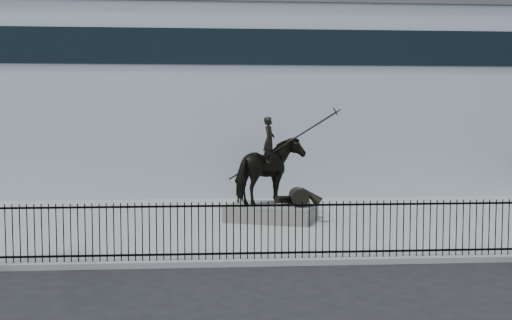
{
  "coord_description": "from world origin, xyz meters",
  "views": [
    {
      "loc": [
        -0.73,
        -14.08,
        3.81
      ],
      "look_at": [
        0.73,
        6.0,
        2.4
      ],
      "focal_mm": 42.0,
      "sensor_mm": 36.0,
      "label": 1
    }
  ],
  "objects": [
    {
      "name": "equestrian_statue",
      "position": [
        1.43,
        7.09,
        1.91
      ],
      "size": [
        3.68,
        2.97,
        3.3
      ],
      "rotation": [
        0.0,
        0.0,
        -0.35
      ],
      "color": "black",
      "rests_on": "statue_plinth"
    },
    {
      "name": "plaza",
      "position": [
        0.0,
        7.0,
        0.07
      ],
      "size": [
        30.0,
        12.0,
        0.15
      ],
      "primitive_type": "cube",
      "color": "gray",
      "rests_on": "ground"
    },
    {
      "name": "building",
      "position": [
        0.0,
        20.0,
        4.5
      ],
      "size": [
        44.0,
        14.0,
        9.0
      ],
      "primitive_type": "cube",
      "color": "silver",
      "rests_on": "ground"
    },
    {
      "name": "picket_fence",
      "position": [
        0.0,
        1.25,
        0.9
      ],
      "size": [
        22.1,
        0.1,
        1.5
      ],
      "color": "black",
      "rests_on": "plaza"
    },
    {
      "name": "statue_plinth",
      "position": [
        1.37,
        7.11,
        0.43
      ],
      "size": [
        3.57,
        3.01,
        0.57
      ],
      "primitive_type": "cube",
      "rotation": [
        0.0,
        0.0,
        -0.35
      ],
      "color": "#56534E",
      "rests_on": "plaza"
    },
    {
      "name": "ground",
      "position": [
        0.0,
        0.0,
        0.0
      ],
      "size": [
        120.0,
        120.0,
        0.0
      ],
      "primitive_type": "plane",
      "color": "black",
      "rests_on": "ground"
    }
  ]
}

